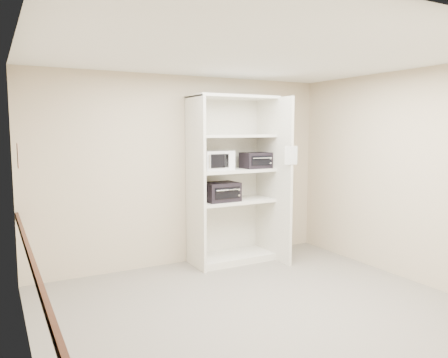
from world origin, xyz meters
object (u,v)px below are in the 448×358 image
shelving_unit (235,185)px  microwave (216,160)px  toaster_oven_lower (221,192)px  toaster_oven_upper (256,160)px

shelving_unit → microwave: size_ratio=5.38×
toaster_oven_lower → shelving_unit: bearing=5.5°
shelving_unit → toaster_oven_lower: bearing=-172.3°
shelving_unit → toaster_oven_lower: (-0.26, -0.03, -0.08)m
shelving_unit → toaster_oven_lower: size_ratio=5.00×
toaster_oven_upper → toaster_oven_lower: bearing=179.1°
shelving_unit → toaster_oven_upper: size_ratio=5.98×
toaster_oven_upper → toaster_oven_lower: toaster_oven_upper is taller
microwave → toaster_oven_upper: 0.63m
toaster_oven_upper → shelving_unit: bearing=172.1°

